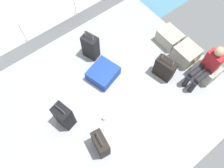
# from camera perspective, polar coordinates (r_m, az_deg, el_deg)

# --- Properties ---
(ground_plane) EXTENTS (4.40, 5.20, 0.06)m
(ground_plane) POSITION_cam_1_polar(r_m,az_deg,el_deg) (5.09, -1.19, -3.86)
(ground_plane) COLOR #939699
(gunwale_port) EXTENTS (0.06, 5.20, 0.45)m
(gunwale_port) POSITION_cam_1_polar(r_m,az_deg,el_deg) (5.95, -14.37, 12.59)
(gunwale_port) COLOR #939699
(gunwale_port) RESTS_ON ground_plane
(railing_port) EXTENTS (0.04, 4.20, 1.02)m
(railing_port) POSITION_cam_1_polar(r_m,az_deg,el_deg) (5.55, -15.70, 16.21)
(railing_port) COLOR silver
(railing_port) RESTS_ON ground_plane
(sea_wake) EXTENTS (12.00, 12.00, 0.01)m
(sea_wake) POSITION_cam_1_polar(r_m,az_deg,el_deg) (7.33, -19.27, 16.21)
(sea_wake) COLOR teal
(sea_wake) RESTS_ON ground_plane
(cargo_crate_0) EXTENTS (0.59, 0.45, 0.34)m
(cargo_crate_0) POSITION_cam_1_polar(r_m,az_deg,el_deg) (5.92, 14.40, 11.37)
(cargo_crate_0) COLOR #9E9989
(cargo_crate_0) RESTS_ON ground_plane
(cargo_crate_1) EXTENTS (0.55, 0.50, 0.40)m
(cargo_crate_1) POSITION_cam_1_polar(r_m,az_deg,el_deg) (5.70, 18.38, 7.30)
(cargo_crate_1) COLOR #9E9989
(cargo_crate_1) RESTS_ON ground_plane
(cargo_crate_2) EXTENTS (0.55, 0.41, 0.41)m
(cargo_crate_2) POSITION_cam_1_polar(r_m,az_deg,el_deg) (5.59, 22.83, 3.14)
(cargo_crate_2) COLOR #9E9989
(cargo_crate_2) RESTS_ON ground_plane
(passenger_seated) EXTENTS (0.34, 0.66, 1.11)m
(passenger_seated) POSITION_cam_1_polar(r_m,az_deg,el_deg) (5.17, 23.02, 4.19)
(passenger_seated) COLOR maroon
(passenger_seated) RESTS_ON ground_plane
(suitcase_0) EXTENTS (0.42, 0.35, 0.83)m
(suitcase_0) POSITION_cam_1_polar(r_m,az_deg,el_deg) (5.38, -5.46, 9.40)
(suitcase_0) COLOR black
(suitcase_0) RESTS_ON ground_plane
(suitcase_1) EXTENTS (0.44, 0.27, 0.78)m
(suitcase_1) POSITION_cam_1_polar(r_m,az_deg,el_deg) (4.44, -2.90, -15.01)
(suitcase_1) COLOR black
(suitcase_1) RESTS_ON ground_plane
(suitcase_2) EXTENTS (0.50, 0.32, 0.73)m
(suitcase_2) POSITION_cam_1_polar(r_m,az_deg,el_deg) (5.23, 13.21, 3.84)
(suitcase_2) COLOR black
(suitcase_2) RESTS_ON ground_plane
(suitcase_3) EXTENTS (0.72, 0.76, 0.28)m
(suitcase_3) POSITION_cam_1_polar(r_m,az_deg,el_deg) (5.20, -2.28, 2.70)
(suitcase_3) COLOR navy
(suitcase_3) RESTS_ON ground_plane
(suitcase_4) EXTENTS (0.40, 0.33, 0.79)m
(suitcase_4) POSITION_cam_1_polar(r_m,az_deg,el_deg) (4.65, -12.12, -8.02)
(suitcase_4) COLOR black
(suitcase_4) RESTS_ON ground_plane
(paper_cup) EXTENTS (0.08, 0.08, 0.10)m
(paper_cup) POSITION_cam_1_polar(r_m,az_deg,el_deg) (4.85, -1.98, -8.67)
(paper_cup) COLOR white
(paper_cup) RESTS_ON ground_plane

